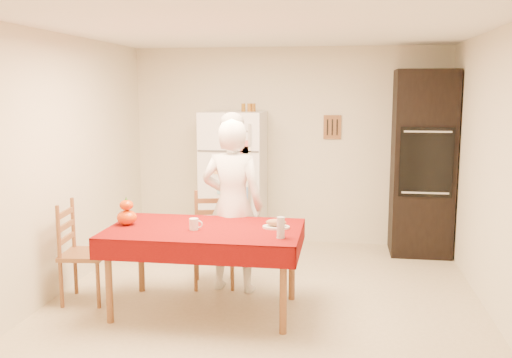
% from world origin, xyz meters
% --- Properties ---
extents(floor, '(4.50, 4.50, 0.00)m').
position_xyz_m(floor, '(0.00, 0.00, 0.00)').
color(floor, tan).
rests_on(floor, ground).
extents(room_shell, '(4.02, 4.52, 2.51)m').
position_xyz_m(room_shell, '(0.00, 0.00, 1.62)').
color(room_shell, beige).
rests_on(room_shell, ground).
extents(refrigerator, '(0.75, 0.74, 1.70)m').
position_xyz_m(refrigerator, '(-0.65, 1.88, 0.85)').
color(refrigerator, white).
rests_on(refrigerator, floor).
extents(oven_cabinet, '(0.70, 0.62, 2.20)m').
position_xyz_m(oven_cabinet, '(1.63, 1.93, 1.10)').
color(oven_cabinet, black).
rests_on(oven_cabinet, floor).
extents(dining_table, '(1.70, 1.00, 0.76)m').
position_xyz_m(dining_table, '(-0.50, -0.26, 0.69)').
color(dining_table, brown).
rests_on(dining_table, floor).
extents(chair_far, '(0.50, 0.48, 0.95)m').
position_xyz_m(chair_far, '(-0.59, 0.48, 0.51)').
color(chair_far, brown).
rests_on(chair_far, floor).
extents(chair_left, '(0.44, 0.46, 0.95)m').
position_xyz_m(chair_left, '(-1.72, -0.20, 0.51)').
color(chair_left, brown).
rests_on(chair_left, floor).
extents(seated_woman, '(0.66, 0.47, 1.70)m').
position_xyz_m(seated_woman, '(-0.36, 0.32, 0.85)').
color(seated_woman, white).
rests_on(seated_woman, floor).
extents(coffee_mug, '(0.08, 0.08, 0.10)m').
position_xyz_m(coffee_mug, '(-0.58, -0.34, 0.81)').
color(coffee_mug, white).
rests_on(coffee_mug, dining_table).
extents(pumpkin_lower, '(0.18, 0.18, 0.13)m').
position_xyz_m(pumpkin_lower, '(-1.22, -0.25, 0.83)').
color(pumpkin_lower, '#C83504').
rests_on(pumpkin_lower, dining_table).
extents(pumpkin_upper, '(0.12, 0.12, 0.09)m').
position_xyz_m(pumpkin_upper, '(-1.22, -0.25, 0.94)').
color(pumpkin_upper, '#C55304').
rests_on(pumpkin_upper, pumpkin_lower).
extents(wine_glass, '(0.07, 0.07, 0.18)m').
position_xyz_m(wine_glass, '(0.20, -0.50, 0.85)').
color(wine_glass, silver).
rests_on(wine_glass, dining_table).
extents(bread_plate, '(0.24, 0.24, 0.02)m').
position_xyz_m(bread_plate, '(0.12, -0.17, 0.77)').
color(bread_plate, white).
rests_on(bread_plate, dining_table).
extents(bread_loaf, '(0.18, 0.10, 0.06)m').
position_xyz_m(bread_loaf, '(0.12, -0.17, 0.81)').
color(bread_loaf, '#9A784C').
rests_on(bread_loaf, bread_plate).
extents(spice_jar_left, '(0.05, 0.05, 0.10)m').
position_xyz_m(spice_jar_left, '(-0.53, 1.93, 1.75)').
color(spice_jar_left, brown).
rests_on(spice_jar_left, refrigerator).
extents(spice_jar_mid, '(0.05, 0.05, 0.10)m').
position_xyz_m(spice_jar_mid, '(-0.46, 1.93, 1.75)').
color(spice_jar_mid, '#985D1B').
rests_on(spice_jar_mid, refrigerator).
extents(spice_jar_right, '(0.05, 0.05, 0.10)m').
position_xyz_m(spice_jar_right, '(-0.41, 1.93, 1.75)').
color(spice_jar_right, brown).
rests_on(spice_jar_right, refrigerator).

